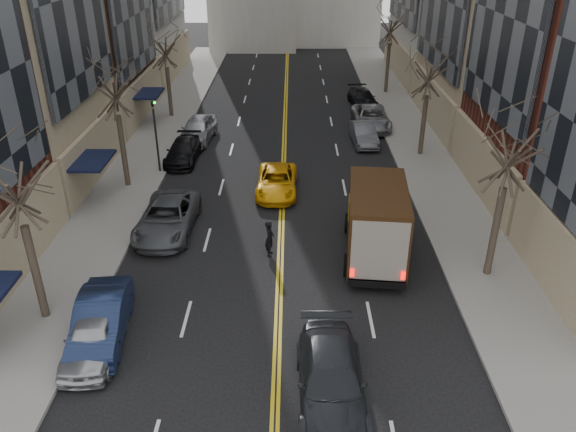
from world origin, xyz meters
name	(u,v)px	position (x,y,z in m)	size (l,w,h in m)	color
sidewalk_left	(152,143)	(-9.00, 27.00, 0.07)	(4.00, 66.00, 0.15)	slate
sidewalk_right	(417,144)	(9.00, 27.00, 0.07)	(4.00, 66.00, 0.15)	slate
tree_lf_near	(9,166)	(-8.80, 8.00, 6.24)	(3.20, 3.20, 8.41)	#382D23
tree_lf_mid	(112,70)	(-8.80, 20.00, 6.60)	(3.20, 3.20, 8.91)	#382D23
tree_lf_far	(164,37)	(-8.80, 33.00, 6.02)	(3.20, 3.20, 8.12)	#382D23
tree_rt_near	(514,131)	(8.80, 11.00, 6.45)	(3.20, 3.20, 8.71)	#382D23
tree_rt_mid	(431,59)	(8.80, 25.00, 6.17)	(3.20, 3.20, 8.32)	#382D23
tree_rt_far	(392,13)	(8.80, 40.00, 6.74)	(3.20, 3.20, 9.11)	#382D23
traffic_signal	(155,128)	(-7.39, 22.00, 2.82)	(0.29, 0.26, 4.70)	black
ups_truck	(376,221)	(4.20, 12.65, 1.77)	(3.09, 6.60, 3.51)	black
observer_sedan	(331,379)	(1.73, 4.05, 0.75)	(2.17, 5.20, 1.50)	black
taxi	(277,182)	(-0.32, 19.30, 0.66)	(2.18, 4.73, 1.31)	#E9A309
pedestrian	(270,238)	(-0.48, 12.66, 0.85)	(0.62, 0.41, 1.70)	black
parked_lf_a	(94,336)	(-6.30, 6.12, 0.71)	(1.69, 4.20, 1.43)	#AFB2B7
parked_lf_b	(101,319)	(-6.30, 6.94, 0.78)	(1.64, 4.70, 1.55)	#131E3D
parked_lf_c	(167,217)	(-5.49, 14.81, 0.76)	(2.52, 5.47, 1.52)	#474A4F
parked_lf_d	(183,151)	(-6.30, 23.96, 0.66)	(1.85, 4.55, 1.32)	black
parked_lf_e	(198,129)	(-5.92, 27.74, 0.83)	(1.95, 4.85, 1.65)	#AEB0B6
parked_rt_a	(364,134)	(5.39, 27.21, 0.69)	(1.45, 4.17, 1.37)	#4B4D53
parked_rt_b	(371,118)	(6.30, 30.60, 0.75)	(2.50, 5.43, 1.51)	#999BA0
parked_rt_c	(363,98)	(6.30, 36.11, 0.66)	(1.86, 4.56, 1.32)	black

